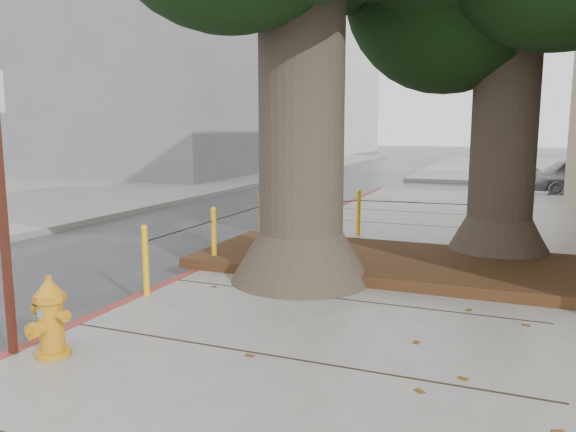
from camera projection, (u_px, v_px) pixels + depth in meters
name	position (u px, v px, depth m)	size (l,w,h in m)	color
ground	(234.00, 364.00, 5.59)	(140.00, 140.00, 0.00)	#28282B
sidewalk_opposite	(13.00, 192.00, 19.91)	(14.00, 60.00, 0.15)	slate
curb_red	(193.00, 276.00, 8.61)	(0.14, 26.00, 0.16)	maroon
planter_bed	(399.00, 263.00, 8.80)	(6.40, 2.60, 0.16)	black
building_far_grey	(173.00, 59.00, 30.36)	(12.00, 16.00, 12.00)	slate
building_far_white	(293.00, 72.00, 51.94)	(12.00, 18.00, 15.00)	silver
bollard_ring	(304.00, 224.00, 9.82)	(3.79, 5.39, 0.95)	#FEB00E
fire_hydrant	(50.00, 317.00, 5.36)	(0.42, 0.40, 0.80)	orange
signpost	(1.00, 199.00, 5.24)	(0.27, 0.07, 2.69)	#471911
car_dark	(213.00, 163.00, 26.46)	(1.92, 4.73, 1.37)	black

